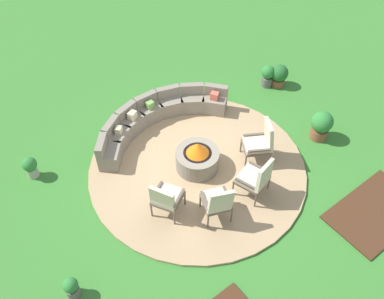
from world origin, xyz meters
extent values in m
plane|color=#387A2D|center=(0.00, 0.00, 0.00)|extent=(24.00, 24.00, 0.00)
cylinder|color=tan|center=(0.00, 0.00, 0.03)|extent=(4.93, 4.93, 0.06)
cube|color=#472B19|center=(2.22, -3.22, 0.02)|extent=(2.08, 1.26, 0.04)
cylinder|color=gray|center=(0.00, 0.00, 0.29)|extent=(0.98, 0.98, 0.46)
cylinder|color=black|center=(0.00, 0.00, 0.49)|extent=(0.64, 0.64, 0.06)
cone|color=orange|center=(0.00, 0.00, 0.66)|extent=(0.51, 0.51, 0.28)
cube|color=gray|center=(1.53, 1.25, 0.27)|extent=(0.72, 0.74, 0.43)
cube|color=gray|center=(1.64, 1.34, 0.62)|extent=(0.50, 0.56, 0.27)
cube|color=gray|center=(1.11, 1.64, 0.27)|extent=(0.74, 0.70, 0.43)
cube|color=gray|center=(1.19, 1.76, 0.62)|extent=(0.58, 0.46, 0.27)
cube|color=gray|center=(0.59, 1.89, 0.27)|extent=(0.70, 0.60, 0.43)
cube|color=gray|center=(0.63, 2.03, 0.62)|extent=(0.61, 0.33, 0.27)
cube|color=gray|center=(0.02, 1.98, 0.27)|extent=(0.59, 0.46, 0.43)
cube|color=gray|center=(0.02, 2.12, 0.62)|extent=(0.59, 0.17, 0.27)
cube|color=gray|center=(-0.55, 1.90, 0.27)|extent=(0.69, 0.59, 0.43)
cube|color=gray|center=(-0.59, 2.04, 0.62)|extent=(0.61, 0.32, 0.27)
cube|color=gray|center=(-1.07, 1.66, 0.27)|extent=(0.74, 0.70, 0.43)
cube|color=gray|center=(-1.15, 1.79, 0.62)|extent=(0.58, 0.45, 0.27)
cube|color=gray|center=(-1.50, 1.29, 0.27)|extent=(0.72, 0.74, 0.43)
cube|color=gray|center=(-1.61, 1.38, 0.62)|extent=(0.50, 0.55, 0.27)
cube|color=beige|center=(-0.53, 1.85, 0.59)|extent=(0.25, 0.24, 0.20)
cube|color=#BC5B47|center=(1.49, 1.22, 0.58)|extent=(0.24, 0.25, 0.20)
cube|color=#70A34C|center=(0.02, 1.93, 0.58)|extent=(0.19, 0.17, 0.18)
cube|color=beige|center=(-1.04, 1.62, 0.57)|extent=(0.22, 0.22, 0.17)
cylinder|color=brown|center=(-1.10, -0.23, 0.25)|extent=(0.04, 0.04, 0.38)
cylinder|color=brown|center=(-0.85, -0.67, 0.25)|extent=(0.04, 0.04, 0.38)
cylinder|color=brown|center=(-1.56, -0.50, 0.25)|extent=(0.04, 0.04, 0.38)
cylinder|color=brown|center=(-1.31, -0.94, 0.25)|extent=(0.04, 0.04, 0.38)
cube|color=brown|center=(-1.21, -0.58, 0.47)|extent=(0.76, 0.75, 0.05)
cube|color=beige|center=(-1.21, -0.58, 0.54)|extent=(0.70, 0.69, 0.09)
cube|color=beige|center=(-1.42, -0.71, 0.77)|extent=(0.36, 0.55, 0.60)
cube|color=brown|center=(-1.33, -0.37, 0.60)|extent=(0.44, 0.28, 0.04)
cube|color=brown|center=(-1.09, -0.79, 0.60)|extent=(0.44, 0.28, 0.04)
cylinder|color=brown|center=(-0.64, -0.91, 0.25)|extent=(0.04, 0.04, 0.38)
cylinder|color=brown|center=(-0.18, -1.09, 0.25)|extent=(0.04, 0.04, 0.38)
cylinder|color=brown|center=(-0.82, -1.40, 0.25)|extent=(0.04, 0.04, 0.38)
cylinder|color=brown|center=(-0.36, -1.57, 0.25)|extent=(0.04, 0.04, 0.38)
cube|color=brown|center=(-0.50, -1.24, 0.47)|extent=(0.69, 0.71, 0.05)
cube|color=beige|center=(-0.50, -1.24, 0.54)|extent=(0.64, 0.65, 0.09)
cube|color=beige|center=(-0.58, -1.47, 0.77)|extent=(0.51, 0.28, 0.60)
cube|color=brown|center=(-0.72, -1.16, 0.60)|extent=(0.21, 0.46, 0.04)
cube|color=brown|center=(-0.28, -1.33, 0.60)|extent=(0.21, 0.46, 0.04)
cylinder|color=brown|center=(0.11, -1.08, 0.25)|extent=(0.04, 0.04, 0.38)
cylinder|color=brown|center=(0.67, -0.91, 0.25)|extent=(0.04, 0.04, 0.38)
cylinder|color=brown|center=(0.27, -1.60, 0.25)|extent=(0.04, 0.04, 0.38)
cylinder|color=brown|center=(0.83, -1.43, 0.25)|extent=(0.04, 0.04, 0.38)
cube|color=brown|center=(0.47, -1.26, 0.47)|extent=(0.76, 0.73, 0.05)
cube|color=beige|center=(0.47, -1.26, 0.54)|extent=(0.70, 0.68, 0.09)
cube|color=beige|center=(0.54, -1.50, 0.77)|extent=(0.63, 0.29, 0.64)
cube|color=brown|center=(0.20, -1.34, 0.60)|extent=(0.19, 0.49, 0.04)
cube|color=brown|center=(0.73, -1.17, 0.60)|extent=(0.19, 0.49, 0.04)
cylinder|color=brown|center=(0.83, -0.70, 0.25)|extent=(0.04, 0.04, 0.38)
cylinder|color=brown|center=(1.09, -0.25, 0.25)|extent=(0.04, 0.04, 0.38)
cylinder|color=brown|center=(1.30, -0.97, 0.25)|extent=(0.04, 0.04, 0.38)
cylinder|color=brown|center=(1.56, -0.53, 0.25)|extent=(0.04, 0.04, 0.38)
cube|color=brown|center=(1.19, -0.61, 0.47)|extent=(0.78, 0.77, 0.05)
cube|color=beige|center=(1.19, -0.61, 0.54)|extent=(0.72, 0.71, 0.09)
cube|color=beige|center=(1.41, -0.74, 0.81)|extent=(0.37, 0.55, 0.68)
cube|color=brown|center=(1.07, -0.83, 0.60)|extent=(0.45, 0.29, 0.04)
cube|color=brown|center=(1.32, -0.40, 0.60)|extent=(0.45, 0.29, 0.04)
cylinder|color=#605B56|center=(-3.58, -1.01, 0.11)|extent=(0.24, 0.24, 0.22)
sphere|color=#2D7A33|center=(-3.58, -1.01, 0.35)|extent=(0.27, 0.27, 0.27)
sphere|color=yellow|center=(-3.54, -1.01, 0.41)|extent=(0.11, 0.11, 0.11)
cylinder|color=#605B56|center=(3.42, 1.25, 0.14)|extent=(0.32, 0.32, 0.27)
sphere|color=#2D7A33|center=(3.42, 1.25, 0.45)|extent=(0.37, 0.37, 0.37)
cylinder|color=brown|center=(3.67, 1.06, 0.11)|extent=(0.36, 0.36, 0.21)
sphere|color=#236028|center=(3.67, 1.06, 0.41)|extent=(0.47, 0.47, 0.47)
sphere|color=#DB337A|center=(3.73, 1.06, 0.50)|extent=(0.16, 0.16, 0.16)
cylinder|color=brown|center=(2.97, -1.00, 0.14)|extent=(0.42, 0.42, 0.28)
sphere|color=#2D7A33|center=(2.97, -1.00, 0.51)|extent=(0.52, 0.52, 0.52)
cylinder|color=#A89E8E|center=(-3.06, 2.05, 0.13)|extent=(0.24, 0.24, 0.26)
sphere|color=#2D7A33|center=(-3.06, 2.05, 0.39)|extent=(0.33, 0.33, 0.33)
sphere|color=yellow|center=(-3.03, 2.05, 0.45)|extent=(0.11, 0.11, 0.11)
camera|label=1|loc=(-3.79, -4.76, 7.10)|focal=38.14mm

